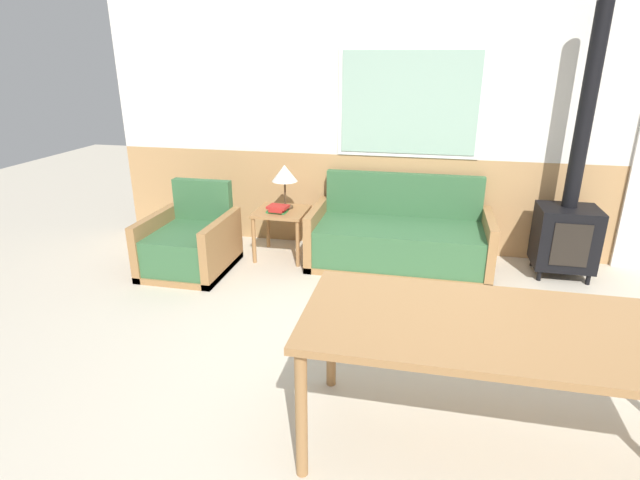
{
  "coord_description": "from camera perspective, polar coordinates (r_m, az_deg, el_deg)",
  "views": [
    {
      "loc": [
        -0.18,
        -2.57,
        1.98
      ],
      "look_at": [
        -1.0,
        1.21,
        0.55
      ],
      "focal_mm": 28.0,
      "sensor_mm": 36.0,
      "label": 1
    }
  ],
  "objects": [
    {
      "name": "ground_plane",
      "position": [
        3.25,
        13.5,
        -17.93
      ],
      "size": [
        16.0,
        16.0,
        0.0
      ],
      "primitive_type": "plane",
      "color": "beige"
    },
    {
      "name": "wall_back",
      "position": [
        5.24,
        14.35,
        12.81
      ],
      "size": [
        7.2,
        0.09,
        2.7
      ],
      "color": "tan",
      "rests_on": "ground_plane"
    },
    {
      "name": "couch",
      "position": [
        5.03,
        9.01,
        -0.02
      ],
      "size": [
        1.76,
        0.83,
        0.86
      ],
      "color": "#9E7042",
      "rests_on": "ground_plane"
    },
    {
      "name": "armchair",
      "position": [
        5.03,
        -14.61,
        -0.6
      ],
      "size": [
        0.77,
        0.86,
        0.82
      ],
      "rotation": [
        0.0,
        0.0,
        0.24
      ],
      "color": "#9E7042",
      "rests_on": "ground_plane"
    },
    {
      "name": "side_table",
      "position": [
        5.14,
        -4.42,
        2.52
      ],
      "size": [
        0.52,
        0.52,
        0.51
      ],
      "color": "#9E7042",
      "rests_on": "ground_plane"
    },
    {
      "name": "table_lamp",
      "position": [
        5.11,
        -4.07,
        7.45
      ],
      "size": [
        0.26,
        0.26,
        0.45
      ],
      "color": "#4C3823",
      "rests_on": "side_table"
    },
    {
      "name": "book_stack",
      "position": [
        5.03,
        -4.86,
        3.56
      ],
      "size": [
        0.22,
        0.18,
        0.07
      ],
      "color": "#2D7F3D",
      "rests_on": "side_table"
    },
    {
      "name": "dining_table",
      "position": [
        2.65,
        20.98,
        -10.29
      ],
      "size": [
        2.05,
        0.87,
        0.76
      ],
      "color": "#9E7042",
      "rests_on": "ground_plane"
    },
    {
      "name": "wood_stove",
      "position": [
        5.16,
        26.56,
        2.65
      ],
      "size": [
        0.53,
        0.46,
        2.41
      ],
      "color": "black",
      "rests_on": "ground_plane"
    }
  ]
}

